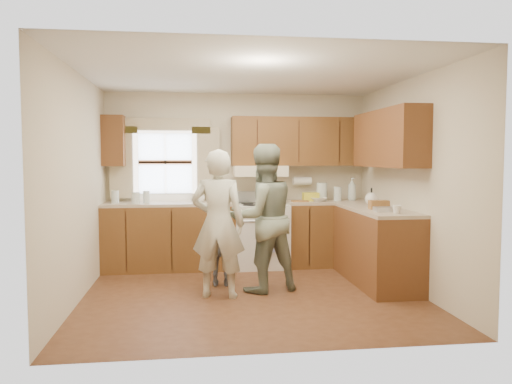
{
  "coord_description": "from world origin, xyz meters",
  "views": [
    {
      "loc": [
        -0.67,
        -5.59,
        1.57
      ],
      "look_at": [
        0.1,
        0.4,
        1.15
      ],
      "focal_mm": 35.0,
      "sensor_mm": 36.0,
      "label": 1
    }
  ],
  "objects": [
    {
      "name": "woman_right",
      "position": [
        0.15,
        0.15,
        0.86
      ],
      "size": [
        1.0,
        0.88,
        1.73
      ],
      "primitive_type": "imported",
      "rotation": [
        0.0,
        0.0,
        3.45
      ],
      "color": "#203824",
      "rests_on": "ground"
    },
    {
      "name": "child",
      "position": [
        -0.32,
        0.44,
        0.46
      ],
      "size": [
        0.55,
        0.27,
        0.91
      ],
      "primitive_type": "imported",
      "rotation": [
        0.0,
        0.0,
        3.06
      ],
      "color": "slate",
      "rests_on": "ground"
    },
    {
      "name": "woman_left",
      "position": [
        -0.39,
        -0.06,
        0.83
      ],
      "size": [
        0.68,
        0.52,
        1.66
      ],
      "primitive_type": "imported",
      "rotation": [
        0.0,
        0.0,
        2.91
      ],
      "color": "beige",
      "rests_on": "ground"
    },
    {
      "name": "room",
      "position": [
        0.0,
        0.0,
        1.25
      ],
      "size": [
        3.8,
        3.8,
        3.8
      ],
      "color": "#4E2B18",
      "rests_on": "ground"
    },
    {
      "name": "stove",
      "position": [
        0.3,
        1.44,
        0.47
      ],
      "size": [
        0.76,
        0.67,
        1.07
      ],
      "color": "silver",
      "rests_on": "ground"
    },
    {
      "name": "kitchen_fixtures",
      "position": [
        0.61,
        1.08,
        0.84
      ],
      "size": [
        3.8,
        2.25,
        2.15
      ],
      "color": "#46270F",
      "rests_on": "ground"
    }
  ]
}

